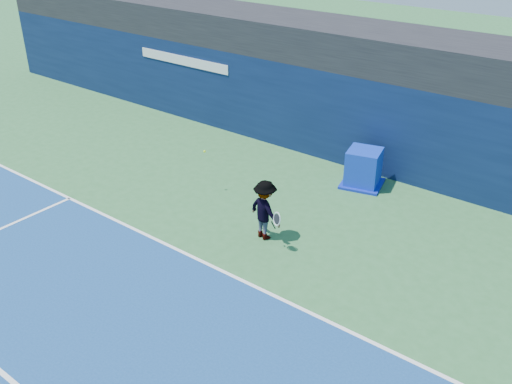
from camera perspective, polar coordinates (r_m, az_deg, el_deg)
ground at (r=12.73m, az=-15.86°, el=-12.29°), size 80.00×80.00×0.00m
baseline at (r=14.23m, az=-6.31°, el=-6.49°), size 24.00×0.10×0.01m
service_line at (r=12.03m, az=-23.67°, el=-16.57°), size 24.00×0.10×0.01m
stadium_band at (r=19.28m, az=11.32°, el=14.04°), size 36.00×3.00×1.20m
back_wall_assembly at (r=19.02m, az=9.32°, el=7.40°), size 36.00×1.03×3.00m
equipment_cart at (r=17.68m, az=10.68°, el=2.26°), size 1.46×1.46×1.15m
tennis_player at (r=14.53m, az=0.91°, el=-1.82°), size 1.32×0.81×1.62m
tennis_ball at (r=16.74m, az=-5.16°, el=4.07°), size 0.07×0.07×0.07m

